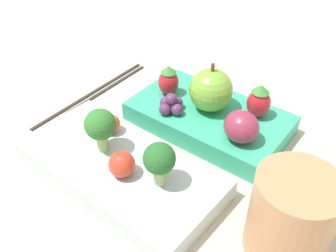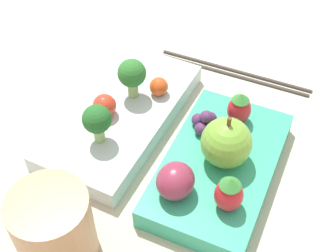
# 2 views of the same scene
# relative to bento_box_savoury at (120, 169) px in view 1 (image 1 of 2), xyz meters

# --- Properties ---
(ground_plane) EXTENTS (4.00, 4.00, 0.00)m
(ground_plane) POSITION_rel_bento_box_savoury_xyz_m (0.01, -0.07, -0.01)
(ground_plane) COLOR #BCB29E
(bento_box_savoury) EXTENTS (0.24, 0.14, 0.02)m
(bento_box_savoury) POSITION_rel_bento_box_savoury_xyz_m (0.00, 0.00, 0.00)
(bento_box_savoury) COLOR silver
(bento_box_savoury) RESTS_ON ground_plane
(bento_box_fruit) EXTENTS (0.21, 0.14, 0.03)m
(bento_box_fruit) POSITION_rel_bento_box_savoury_xyz_m (-0.00, -0.14, 0.00)
(bento_box_fruit) COLOR #33A87F
(bento_box_fruit) RESTS_ON ground_plane
(broccoli_floret_0) EXTENTS (0.03, 0.03, 0.05)m
(broccoli_floret_0) POSITION_rel_bento_box_savoury_xyz_m (0.03, 0.00, 0.04)
(broccoli_floret_0) COLOR #93B770
(broccoli_floret_0) RESTS_ON bento_box_savoury
(broccoli_floret_1) EXTENTS (0.03, 0.03, 0.05)m
(broccoli_floret_1) POSITION_rel_bento_box_savoury_xyz_m (-0.05, -0.01, 0.04)
(broccoli_floret_1) COLOR #93B770
(broccoli_floret_1) RESTS_ON bento_box_savoury
(cherry_tomato_0) EXTENTS (0.03, 0.03, 0.03)m
(cherry_tomato_0) POSITION_rel_bento_box_savoury_xyz_m (-0.02, 0.01, 0.03)
(cherry_tomato_0) COLOR red
(cherry_tomato_0) RESTS_ON bento_box_savoury
(cherry_tomato_1) EXTENTS (0.02, 0.02, 0.02)m
(cherry_tomato_1) POSITION_rel_bento_box_savoury_xyz_m (0.05, -0.02, 0.02)
(cherry_tomato_1) COLOR #DB4C1E
(cherry_tomato_1) RESTS_ON bento_box_savoury
(apple) EXTENTS (0.05, 0.05, 0.06)m
(apple) POSITION_rel_bento_box_savoury_xyz_m (-0.00, -0.14, 0.04)
(apple) COLOR #70A838
(apple) RESTS_ON bento_box_fruit
(strawberry_0) EXTENTS (0.03, 0.03, 0.04)m
(strawberry_0) POSITION_rel_bento_box_savoury_xyz_m (0.06, -0.12, 0.03)
(strawberry_0) COLOR red
(strawberry_0) RESTS_ON bento_box_fruit
(strawberry_1) EXTENTS (0.03, 0.03, 0.04)m
(strawberry_1) POSITION_rel_bento_box_savoury_xyz_m (-0.05, -0.17, 0.03)
(strawberry_1) COLOR red
(strawberry_1) RESTS_ON bento_box_fruit
(plum) EXTENTS (0.04, 0.04, 0.04)m
(plum) POSITION_rel_bento_box_savoury_xyz_m (-0.07, -0.12, 0.03)
(plum) COLOR #892D47
(plum) RESTS_ON bento_box_fruit
(grape_cluster) EXTENTS (0.04, 0.04, 0.03)m
(grape_cluster) POSITION_rel_bento_box_savoury_xyz_m (0.03, -0.10, 0.02)
(grape_cluster) COLOR #562D5B
(grape_cluster) RESTS_ON bento_box_fruit
(drinking_cup) EXTENTS (0.07, 0.07, 0.08)m
(drinking_cup) POSITION_rel_bento_box_savoury_xyz_m (-0.17, -0.06, 0.03)
(drinking_cup) COLOR tan
(drinking_cup) RESTS_ON ground_plane
(chopsticks_pair) EXTENTS (0.05, 0.21, 0.01)m
(chopsticks_pair) POSITION_rel_bento_box_savoury_xyz_m (0.16, -0.07, -0.01)
(chopsticks_pair) COLOR #332D28
(chopsticks_pair) RESTS_ON ground_plane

